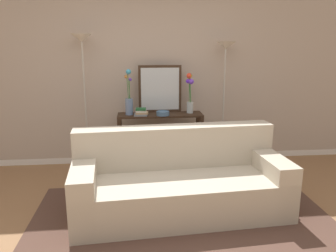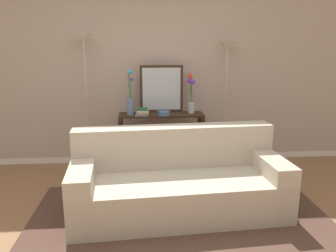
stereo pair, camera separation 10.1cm
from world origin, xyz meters
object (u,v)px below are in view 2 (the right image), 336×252
at_px(vase_short_flowers, 191,94).
at_px(console_table, 161,132).
at_px(floor_lamp_right, 227,70).
at_px(fruit_bowl, 164,113).
at_px(book_row_under_console, 138,165).
at_px(wall_mirror, 161,89).
at_px(floor_lamp_left, 85,65).
at_px(vase_tall_flowers, 130,101).
at_px(couch, 178,183).
at_px(book_stack, 142,112).

bearing_deg(vase_short_flowers, console_table, -177.73).
relative_size(floor_lamp_right, fruit_bowl, 10.00).
relative_size(vase_short_flowers, book_row_under_console, 1.99).
relative_size(vase_short_flowers, fruit_bowl, 3.15).
bearing_deg(wall_mirror, book_row_under_console, -159.02).
distance_m(console_table, vase_short_flowers, 0.68).
xyz_separation_m(floor_lamp_left, vase_short_flowers, (1.45, -0.04, -0.41)).
distance_m(console_table, vase_tall_flowers, 0.62).
bearing_deg(floor_lamp_left, book_row_under_console, -4.91).
bearing_deg(vase_short_flowers, vase_tall_flowers, -178.32).
bearing_deg(console_table, vase_tall_flowers, -178.90).
bearing_deg(fruit_bowl, floor_lamp_right, 10.06).
bearing_deg(book_row_under_console, vase_tall_flowers, -174.23).
xyz_separation_m(console_table, vase_short_flowers, (0.42, 0.02, 0.53)).
height_order(console_table, vase_tall_flowers, vase_tall_flowers).
xyz_separation_m(couch, book_stack, (-0.37, 1.22, 0.54)).
bearing_deg(fruit_bowl, couch, -86.72).
bearing_deg(couch, console_table, 94.38).
distance_m(console_table, floor_lamp_left, 1.39).
bearing_deg(book_stack, floor_lamp_left, 169.66).
distance_m(wall_mirror, book_row_under_console, 1.15).
bearing_deg(vase_short_flowers, book_stack, -171.97).
relative_size(wall_mirror, vase_tall_flowers, 1.06).
bearing_deg(floor_lamp_right, vase_tall_flowers, -177.17).
distance_m(floor_lamp_right, vase_short_flowers, 0.60).
xyz_separation_m(wall_mirror, vase_short_flowers, (0.41, -0.12, -0.06)).
xyz_separation_m(vase_tall_flowers, vase_short_flowers, (0.85, 0.02, 0.08)).
bearing_deg(floor_lamp_right, console_table, -176.37).
relative_size(console_table, vase_short_flowers, 2.10).
bearing_deg(vase_tall_flowers, wall_mirror, 18.32).
relative_size(wall_mirror, book_stack, 3.32).
xyz_separation_m(console_table, book_stack, (-0.27, -0.08, 0.30)).
height_order(console_table, fruit_bowl, fruit_bowl).
distance_m(couch, book_row_under_console, 1.40).
relative_size(couch, floor_lamp_left, 1.20).
distance_m(wall_mirror, vase_tall_flowers, 0.48).
bearing_deg(book_stack, floor_lamp_right, 6.67).
distance_m(console_table, wall_mirror, 0.61).
relative_size(couch, console_table, 1.92).
distance_m(floor_lamp_right, vase_tall_flowers, 1.41).
distance_m(fruit_bowl, book_row_under_console, 0.87).
height_order(console_table, book_row_under_console, console_table).
distance_m(couch, floor_lamp_right, 1.93).
bearing_deg(couch, wall_mirror, 93.48).
xyz_separation_m(vase_tall_flowers, book_row_under_console, (0.08, 0.01, -0.94)).
relative_size(fruit_bowl, book_row_under_console, 0.63).
bearing_deg(floor_lamp_right, vase_short_flowers, -175.21).
relative_size(console_table, floor_lamp_left, 0.63).
bearing_deg(floor_lamp_right, couch, -121.23).
height_order(couch, floor_lamp_right, floor_lamp_right).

